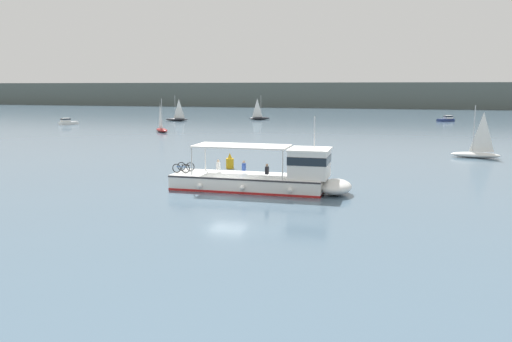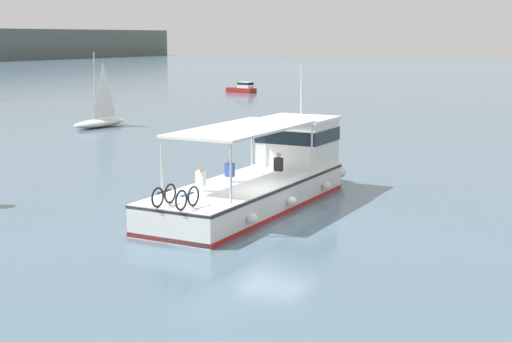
{
  "view_description": "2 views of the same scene",
  "coord_description": "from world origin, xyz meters",
  "views": [
    {
      "loc": [
        11.16,
        -32.96,
        7.29
      ],
      "look_at": [
        1.58,
        1.6,
        1.4
      ],
      "focal_mm": 36.17,
      "sensor_mm": 36.0,
      "label": 1
    },
    {
      "loc": [
        -23.4,
        -12.03,
        6.48
      ],
      "look_at": [
        1.58,
        1.6,
        1.4
      ],
      "focal_mm": 52.86,
      "sensor_mm": 36.0,
      "label": 2
    }
  ],
  "objects": [
    {
      "name": "motorboat_mid_channel",
      "position": [
        53.73,
        31.84,
        0.54
      ],
      "size": [
        1.79,
        3.75,
        1.26
      ],
      "color": "maroon",
      "rests_on": "ground"
    },
    {
      "name": "ferry_main",
      "position": [
        2.6,
        1.61,
        1.02
      ],
      "size": [
        12.9,
        3.69,
        5.32
      ],
      "color": "white",
      "rests_on": "ground"
    },
    {
      "name": "sailboat_far_left",
      "position": [
        19.0,
        24.05,
        0.54
      ],
      "size": [
        4.92,
        1.89,
        5.4
      ],
      "color": "white",
      "rests_on": "ground"
    },
    {
      "name": "ground_plane",
      "position": [
        0.0,
        0.0,
        0.0
      ],
      "size": [
        400.0,
        400.0,
        0.0
      ],
      "primitive_type": "plane",
      "color": "slate"
    }
  ]
}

